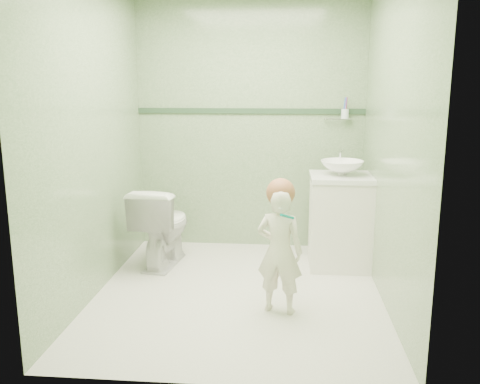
# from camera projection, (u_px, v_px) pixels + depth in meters

# --- Properties ---
(ground) EXTENTS (2.50, 2.50, 0.00)m
(ground) POSITION_uv_depth(u_px,v_px,m) (238.00, 293.00, 4.00)
(ground) COLOR white
(ground) RESTS_ON ground
(room_shell) EXTENTS (2.50, 2.54, 2.40)m
(room_shell) POSITION_uv_depth(u_px,v_px,m) (238.00, 140.00, 3.74)
(room_shell) COLOR gray
(room_shell) RESTS_ON ground
(trim_stripe) EXTENTS (2.20, 0.02, 0.05)m
(trim_stripe) POSITION_uv_depth(u_px,v_px,m) (250.00, 111.00, 4.92)
(trim_stripe) COLOR #2A452D
(trim_stripe) RESTS_ON room_shell
(vanity) EXTENTS (0.52, 0.50, 0.80)m
(vanity) POSITION_uv_depth(u_px,v_px,m) (340.00, 223.00, 4.52)
(vanity) COLOR white
(vanity) RESTS_ON ground
(counter) EXTENTS (0.54, 0.52, 0.04)m
(counter) POSITION_uv_depth(u_px,v_px,m) (342.00, 177.00, 4.44)
(counter) COLOR white
(counter) RESTS_ON vanity
(basin) EXTENTS (0.37, 0.37, 0.13)m
(basin) POSITION_uv_depth(u_px,v_px,m) (342.00, 168.00, 4.42)
(basin) COLOR white
(basin) RESTS_ON counter
(faucet) EXTENTS (0.03, 0.13, 0.18)m
(faucet) POSITION_uv_depth(u_px,v_px,m) (340.00, 156.00, 4.58)
(faucet) COLOR silver
(faucet) RESTS_ON counter
(cup_holder) EXTENTS (0.26, 0.07, 0.21)m
(cup_holder) POSITION_uv_depth(u_px,v_px,m) (344.00, 114.00, 4.79)
(cup_holder) COLOR silver
(cup_holder) RESTS_ON room_shell
(toilet) EXTENTS (0.49, 0.75, 0.72)m
(toilet) POSITION_uv_depth(u_px,v_px,m) (162.00, 226.00, 4.57)
(toilet) COLOR white
(toilet) RESTS_ON ground
(toddler) EXTENTS (0.37, 0.29, 0.91)m
(toddler) POSITION_uv_depth(u_px,v_px,m) (280.00, 251.00, 3.59)
(toddler) COLOR beige
(toddler) RESTS_ON ground
(hair_cap) EXTENTS (0.20, 0.20, 0.20)m
(hair_cap) POSITION_uv_depth(u_px,v_px,m) (281.00, 193.00, 3.53)
(hair_cap) COLOR #9F5D3B
(hair_cap) RESTS_ON toddler
(teal_toothbrush) EXTENTS (0.11, 0.14, 0.08)m
(teal_toothbrush) POSITION_uv_depth(u_px,v_px,m) (286.00, 216.00, 3.39)
(teal_toothbrush) COLOR #018279
(teal_toothbrush) RESTS_ON toddler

